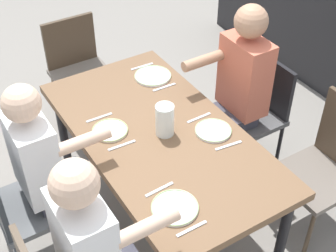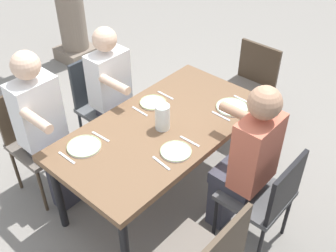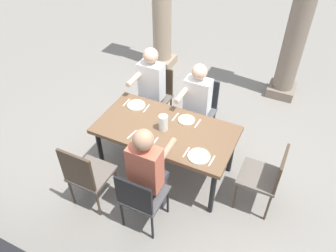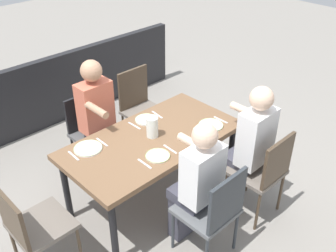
{
  "view_description": "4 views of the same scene",
  "coord_description": "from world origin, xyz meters",
  "px_view_note": "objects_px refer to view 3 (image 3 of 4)",
  "views": [
    {
      "loc": [
        -1.89,
        1.11,
        2.6
      ],
      "look_at": [
        -0.05,
        -0.02,
        0.82
      ],
      "focal_mm": 52.05,
      "sensor_mm": 36.0,
      "label": 1
    },
    {
      "loc": [
        -1.73,
        -1.6,
        2.58
      ],
      "look_at": [
        -0.04,
        -0.09,
        0.8
      ],
      "focal_mm": 42.94,
      "sensor_mm": 36.0,
      "label": 2
    },
    {
      "loc": [
        1.31,
        -2.66,
        3.34
      ],
      "look_at": [
        0.05,
        -0.04,
        0.83
      ],
      "focal_mm": 35.2,
      "sensor_mm": 36.0,
      "label": 3
    },
    {
      "loc": [
        1.98,
        2.25,
        2.76
      ],
      "look_at": [
        -0.11,
        0.1,
        0.86
      ],
      "focal_mm": 41.79,
      "sensor_mm": 36.0,
      "label": 4
    }
  ],
  "objects_px": {
    "plate_0": "(136,105)",
    "diner_guest_third": "(149,171)",
    "chair_west_north": "(156,93)",
    "diner_woman_green": "(195,105)",
    "chair_west_south": "(86,174)",
    "dining_table": "(166,133)",
    "plate_2": "(186,120)",
    "water_pitcher": "(163,123)",
    "chair_mid_south": "(141,197)",
    "chair_mid_north": "(200,106)",
    "chair_head_east": "(267,175)",
    "diner_man_white": "(150,90)",
    "plate_1": "(143,138)",
    "plate_3": "(199,156)",
    "stone_column_centre": "(300,19)"
  },
  "relations": [
    {
      "from": "chair_mid_south",
      "to": "diner_man_white",
      "type": "bearing_deg",
      "value": 114.69
    },
    {
      "from": "diner_woman_green",
      "to": "diner_guest_third",
      "type": "bearing_deg",
      "value": -89.74
    },
    {
      "from": "chair_west_north",
      "to": "chair_mid_north",
      "type": "relative_size",
      "value": 1.0
    },
    {
      "from": "diner_woman_green",
      "to": "diner_man_white",
      "type": "bearing_deg",
      "value": 178.79
    },
    {
      "from": "chair_mid_north",
      "to": "chair_west_south",
      "type": "bearing_deg",
      "value": -112.03
    },
    {
      "from": "chair_west_north",
      "to": "chair_mid_south",
      "type": "bearing_deg",
      "value": -67.84
    },
    {
      "from": "plate_3",
      "to": "chair_mid_north",
      "type": "bearing_deg",
      "value": 110.09
    },
    {
      "from": "diner_woman_green",
      "to": "plate_0",
      "type": "bearing_deg",
      "value": -147.93
    },
    {
      "from": "chair_mid_north",
      "to": "plate_3",
      "type": "relative_size",
      "value": 3.59
    },
    {
      "from": "chair_mid_north",
      "to": "diner_woman_green",
      "type": "bearing_deg",
      "value": -90.86
    },
    {
      "from": "stone_column_centre",
      "to": "plate_2",
      "type": "bearing_deg",
      "value": -111.35
    },
    {
      "from": "plate_0",
      "to": "diner_guest_third",
      "type": "bearing_deg",
      "value": -53.5
    },
    {
      "from": "chair_west_south",
      "to": "diner_guest_third",
      "type": "relative_size",
      "value": 0.71
    },
    {
      "from": "dining_table",
      "to": "chair_west_north",
      "type": "distance_m",
      "value": 1.04
    },
    {
      "from": "chair_mid_south",
      "to": "stone_column_centre",
      "type": "xyz_separation_m",
      "value": [
        0.91,
        3.31,
        0.84
      ]
    },
    {
      "from": "chair_west_north",
      "to": "chair_head_east",
      "type": "distance_m",
      "value": 2.02
    },
    {
      "from": "plate_3",
      "to": "chair_west_south",
      "type": "bearing_deg",
      "value": -151.54
    },
    {
      "from": "diner_man_white",
      "to": "diner_guest_third",
      "type": "bearing_deg",
      "value": -62.16
    },
    {
      "from": "plate_2",
      "to": "water_pitcher",
      "type": "xyz_separation_m",
      "value": [
        -0.18,
        -0.27,
        0.08
      ]
    },
    {
      "from": "dining_table",
      "to": "chair_mid_south",
      "type": "relative_size",
      "value": 1.96
    },
    {
      "from": "chair_west_north",
      "to": "plate_3",
      "type": "height_order",
      "value": "chair_west_north"
    },
    {
      "from": "chair_mid_north",
      "to": "chair_head_east",
      "type": "relative_size",
      "value": 1.03
    },
    {
      "from": "plate_1",
      "to": "diner_guest_third",
      "type": "bearing_deg",
      "value": -54.01
    },
    {
      "from": "chair_head_east",
      "to": "plate_2",
      "type": "bearing_deg",
      "value": 167.25
    },
    {
      "from": "chair_mid_north",
      "to": "diner_guest_third",
      "type": "xyz_separation_m",
      "value": [
        0.0,
        -1.52,
        0.19
      ]
    },
    {
      "from": "chair_mid_north",
      "to": "water_pitcher",
      "type": "relative_size",
      "value": 4.59
    },
    {
      "from": "plate_3",
      "to": "water_pitcher",
      "type": "distance_m",
      "value": 0.61
    },
    {
      "from": "diner_man_white",
      "to": "water_pitcher",
      "type": "height_order",
      "value": "diner_man_white"
    },
    {
      "from": "chair_west_south",
      "to": "chair_mid_north",
      "type": "height_order",
      "value": "chair_west_south"
    },
    {
      "from": "chair_mid_north",
      "to": "plate_0",
      "type": "xyz_separation_m",
      "value": [
        -0.66,
        -0.62,
        0.23
      ]
    },
    {
      "from": "chair_mid_south",
      "to": "chair_west_south",
      "type": "bearing_deg",
      "value": -179.29
    },
    {
      "from": "chair_west_north",
      "to": "plate_0",
      "type": "relative_size",
      "value": 3.79
    },
    {
      "from": "diner_guest_third",
      "to": "plate_2",
      "type": "bearing_deg",
      "value": 87.49
    },
    {
      "from": "chair_mid_south",
      "to": "chair_head_east",
      "type": "height_order",
      "value": "chair_head_east"
    },
    {
      "from": "chair_mid_north",
      "to": "chair_head_east",
      "type": "xyz_separation_m",
      "value": [
        1.13,
        -0.86,
        -0.0
      ]
    },
    {
      "from": "chair_mid_north",
      "to": "plate_2",
      "type": "bearing_deg",
      "value": -86.01
    },
    {
      "from": "chair_mid_south",
      "to": "plate_2",
      "type": "distance_m",
      "value": 1.13
    },
    {
      "from": "plate_0",
      "to": "plate_1",
      "type": "height_order",
      "value": "same"
    },
    {
      "from": "chair_mid_north",
      "to": "diner_woman_green",
      "type": "height_order",
      "value": "diner_woman_green"
    },
    {
      "from": "chair_west_south",
      "to": "plate_0",
      "type": "relative_size",
      "value": 3.87
    },
    {
      "from": "stone_column_centre",
      "to": "plate_3",
      "type": "distance_m",
      "value": 2.83
    },
    {
      "from": "diner_woman_green",
      "to": "plate_1",
      "type": "height_order",
      "value": "diner_woman_green"
    },
    {
      "from": "chair_mid_north",
      "to": "water_pitcher",
      "type": "xyz_separation_m",
      "value": [
        -0.14,
        -0.88,
        0.31
      ]
    },
    {
      "from": "diner_guest_third",
      "to": "diner_man_white",
      "type": "bearing_deg",
      "value": 117.84
    },
    {
      "from": "plate_0",
      "to": "plate_3",
      "type": "xyz_separation_m",
      "value": [
        1.08,
        -0.5,
        -0.0
      ]
    },
    {
      "from": "diner_man_white",
      "to": "plate_2",
      "type": "distance_m",
      "value": 0.86
    },
    {
      "from": "dining_table",
      "to": "plate_0",
      "type": "height_order",
      "value": "plate_0"
    },
    {
      "from": "diner_woman_green",
      "to": "plate_0",
      "type": "distance_m",
      "value": 0.78
    },
    {
      "from": "water_pitcher",
      "to": "diner_woman_green",
      "type": "bearing_deg",
      "value": 78.56
    },
    {
      "from": "diner_guest_third",
      "to": "water_pitcher",
      "type": "bearing_deg",
      "value": 102.58
    }
  ]
}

